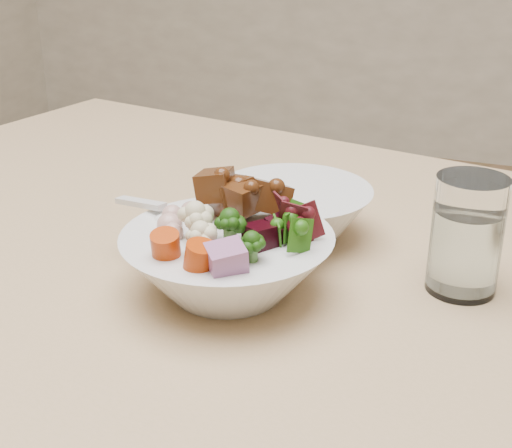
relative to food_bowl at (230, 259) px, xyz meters
name	(u,v)px	position (x,y,z in m)	size (l,w,h in m)	color
food_bowl	(230,259)	(0.00, 0.00, 0.00)	(0.19, 0.19, 0.10)	silver
soup_spoon	(164,216)	(-0.07, 0.02, 0.02)	(0.10, 0.05, 0.02)	silver
water_glass	(466,240)	(0.20, 0.08, 0.02)	(0.06, 0.06, 0.11)	white
side_bowl	(293,213)	(0.02, 0.13, -0.01)	(0.17, 0.17, 0.06)	silver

